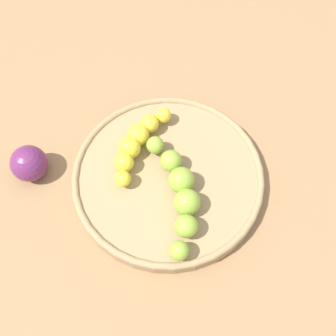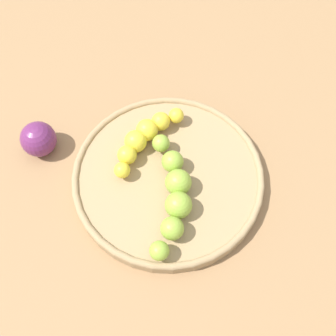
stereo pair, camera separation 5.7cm
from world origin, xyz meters
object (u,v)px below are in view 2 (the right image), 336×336
banana_green (173,193)px  plum_purple (38,139)px  banana_yellow (144,137)px  fruit_bowl (168,177)px

banana_green → plum_purple: 0.22m
banana_yellow → plum_purple: bearing=38.3°
plum_purple → banana_yellow: bearing=29.9°
banana_yellow → plum_purple: size_ratio=2.68×
fruit_bowl → plum_purple: 0.20m
fruit_bowl → banana_green: bearing=-48.6°
banana_yellow → plum_purple: same height
banana_yellow → plum_purple: (-0.13, -0.08, -0.01)m
fruit_bowl → banana_yellow: 0.07m
banana_yellow → banana_green: size_ratio=0.88×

